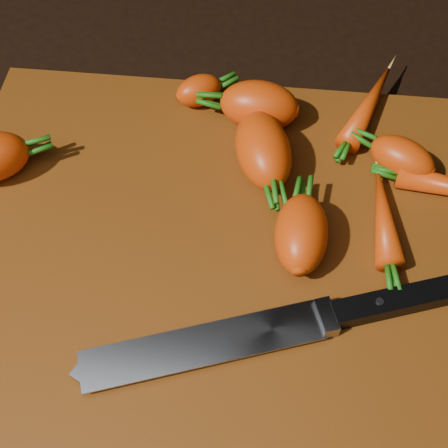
# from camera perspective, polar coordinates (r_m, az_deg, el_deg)

# --- Properties ---
(ground) EXTENTS (2.00, 2.00, 0.01)m
(ground) POSITION_cam_1_polar(r_m,az_deg,el_deg) (0.56, -0.10, -2.84)
(ground) COLOR black
(cutting_board) EXTENTS (0.50, 0.40, 0.01)m
(cutting_board) POSITION_cam_1_polar(r_m,az_deg,el_deg) (0.55, -0.10, -2.25)
(cutting_board) COLOR brown
(cutting_board) RESTS_ON ground
(carrot_1) EXTENTS (0.07, 0.10, 0.05)m
(carrot_1) POSITION_cam_1_polar(r_m,az_deg,el_deg) (0.58, 3.60, 6.76)
(carrot_1) COLOR #C03808
(carrot_1) RESTS_ON cutting_board
(carrot_2) EXTENTS (0.05, 0.08, 0.05)m
(carrot_2) POSITION_cam_1_polar(r_m,az_deg,el_deg) (0.53, 7.07, -0.89)
(carrot_2) COLOR #C03808
(carrot_2) RESTS_ON cutting_board
(carrot_3) EXTENTS (0.08, 0.05, 0.05)m
(carrot_3) POSITION_cam_1_polar(r_m,az_deg,el_deg) (0.62, 3.23, 10.77)
(carrot_3) COLOR #C03808
(carrot_3) RESTS_ON cutting_board
(carrot_4) EXTENTS (0.06, 0.05, 0.03)m
(carrot_4) POSITION_cam_1_polar(r_m,az_deg,el_deg) (0.64, -2.31, 12.10)
(carrot_4) COLOR #C03808
(carrot_4) RESTS_ON cutting_board
(carrot_5) EXTENTS (0.07, 0.06, 0.04)m
(carrot_5) POSITION_cam_1_polar(r_m,az_deg,el_deg) (0.60, 15.98, 5.82)
(carrot_5) COLOR #C03808
(carrot_5) RESTS_ON cutting_board
(carrot_6) EXTENTS (0.07, 0.12, 0.02)m
(carrot_6) POSITION_cam_1_polar(r_m,az_deg,el_deg) (0.65, 13.07, 10.53)
(carrot_6) COLOR #C03808
(carrot_6) RESTS_ON cutting_board
(carrot_8) EXTENTS (0.03, 0.10, 0.03)m
(carrot_8) POSITION_cam_1_polar(r_m,az_deg,el_deg) (0.56, 14.41, 0.60)
(carrot_8) COLOR #C03808
(carrot_8) RESTS_ON cutting_board
(knife) EXTENTS (0.30, 0.13, 0.02)m
(knife) POSITION_cam_1_polar(r_m,az_deg,el_deg) (0.49, 0.19, -10.56)
(knife) COLOR gray
(knife) RESTS_ON cutting_board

